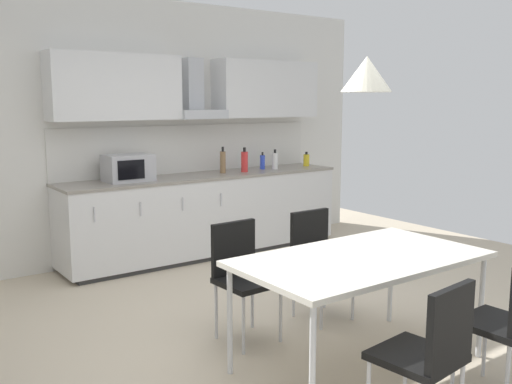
{
  "coord_description": "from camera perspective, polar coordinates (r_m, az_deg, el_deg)",
  "views": [
    {
      "loc": [
        -2.45,
        -3.3,
        1.76
      ],
      "look_at": [
        0.32,
        0.55,
        1.0
      ],
      "focal_mm": 40.0,
      "sensor_mm": 36.0,
      "label": 1
    }
  ],
  "objects": [
    {
      "name": "bottle_blue",
      "position": [
        7.0,
        0.65,
        3.03
      ],
      "size": [
        0.06,
        0.06,
        0.21
      ],
      "color": "blue",
      "rests_on": "kitchen_counter"
    },
    {
      "name": "bottle_brown",
      "position": [
        6.63,
        -3.34,
        3.03
      ],
      "size": [
        0.07,
        0.07,
        0.31
      ],
      "color": "brown",
      "rests_on": "kitchen_counter"
    },
    {
      "name": "bottle_white",
      "position": [
        7.01,
        1.91,
        3.15
      ],
      "size": [
        0.07,
        0.07,
        0.24
      ],
      "color": "white",
      "rests_on": "kitchen_counter"
    },
    {
      "name": "microwave",
      "position": [
        6.08,
        -12.66,
        2.37
      ],
      "size": [
        0.48,
        0.35,
        0.28
      ],
      "color": "#ADADB2",
      "rests_on": "kitchen_counter"
    },
    {
      "name": "chair_near_right",
      "position": [
        3.69,
        24.21,
        -11.15
      ],
      "size": [
        0.41,
        0.41,
        0.87
      ],
      "color": "black",
      "rests_on": "ground_plane"
    },
    {
      "name": "upper_wall_cabinets",
      "position": [
        6.6,
        -5.92,
        10.21
      ],
      "size": [
        3.34,
        0.4,
        0.68
      ],
      "color": "silver"
    },
    {
      "name": "wall_back",
      "position": [
        6.43,
        -13.41,
        5.95
      ],
      "size": [
        6.6,
        0.1,
        2.87
      ],
      "primitive_type": "cube",
      "color": "silver",
      "rests_on": "ground_plane"
    },
    {
      "name": "dining_table",
      "position": [
        3.82,
        10.46,
        -6.93
      ],
      "size": [
        1.66,
        0.92,
        0.76
      ],
      "color": "silver",
      "rests_on": "ground_plane"
    },
    {
      "name": "kitchen_counter",
      "position": [
        6.6,
        -5.04,
        -2.22
      ],
      "size": [
        3.36,
        0.68,
        0.93
      ],
      "color": "#333333",
      "rests_on": "ground_plane"
    },
    {
      "name": "chair_far_right",
      "position": [
        4.7,
        6.13,
        -6.07
      ],
      "size": [
        0.4,
        0.4,
        0.87
      ],
      "color": "black",
      "rests_on": "ground_plane"
    },
    {
      "name": "backsplash_tile",
      "position": [
        6.76,
        -6.49,
        4.34
      ],
      "size": [
        3.34,
        0.02,
        0.55
      ],
      "primitive_type": "cube",
      "color": "silver",
      "rests_on": "kitchen_counter"
    },
    {
      "name": "bottle_red",
      "position": [
        6.73,
        -1.16,
        3.07
      ],
      "size": [
        0.08,
        0.08,
        0.29
      ],
      "color": "red",
      "rests_on": "kitchen_counter"
    },
    {
      "name": "pendant_lamp",
      "position": [
        3.68,
        11.01,
        11.5
      ],
      "size": [
        0.32,
        0.32,
        0.22
      ],
      "primitive_type": "cone",
      "color": "silver"
    },
    {
      "name": "chair_far_left",
      "position": [
        4.26,
        -1.47,
        -7.65
      ],
      "size": [
        0.42,
        0.42,
        0.87
      ],
      "color": "black",
      "rests_on": "ground_plane"
    },
    {
      "name": "chair_near_left",
      "position": [
        3.11,
        17.11,
        -14.56
      ],
      "size": [
        0.44,
        0.44,
        0.87
      ],
      "color": "black",
      "rests_on": "ground_plane"
    },
    {
      "name": "ground_plane",
      "position": [
        4.47,
        0.79,
        -14.19
      ],
      "size": [
        8.25,
        7.77,
        0.02
      ],
      "primitive_type": "cube",
      "color": "beige"
    },
    {
      "name": "bottle_yellow",
      "position": [
        7.36,
        5.06,
        3.21
      ],
      "size": [
        0.08,
        0.08,
        0.18
      ],
      "color": "yellow",
      "rests_on": "kitchen_counter"
    }
  ]
}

